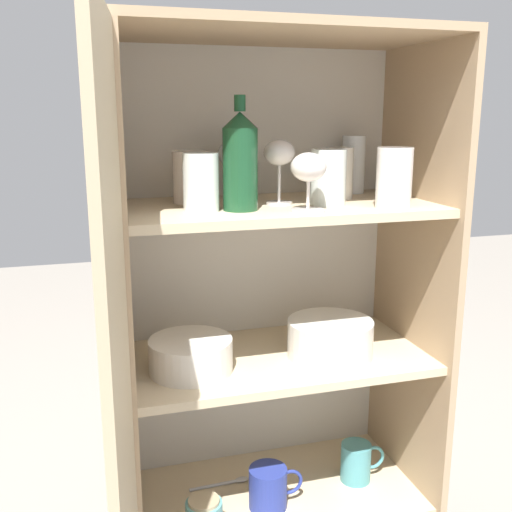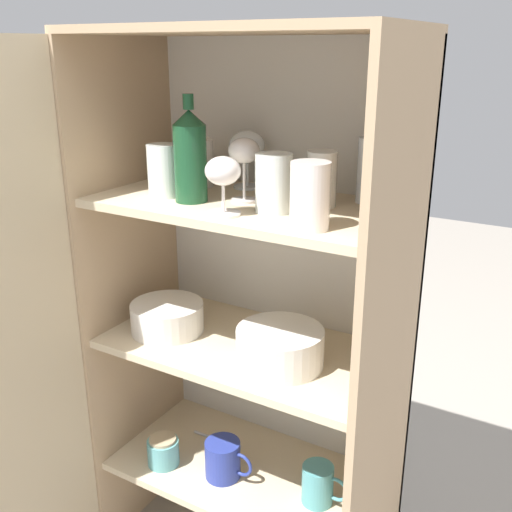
{
  "view_description": "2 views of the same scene",
  "coord_description": "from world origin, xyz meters",
  "px_view_note": "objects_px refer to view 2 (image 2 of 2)",
  "views": [
    {
      "loc": [
        -0.43,
        -1.12,
        1.23
      ],
      "look_at": [
        -0.05,
        0.21,
        0.9
      ],
      "focal_mm": 42.0,
      "sensor_mm": 36.0,
      "label": 1
    },
    {
      "loc": [
        0.71,
        -0.96,
        1.36
      ],
      "look_at": [
        0.03,
        0.18,
        0.9
      ],
      "focal_mm": 42.0,
      "sensor_mm": 36.0,
      "label": 2
    }
  ],
  "objects_px": {
    "coffee_mug_primary": "(223,459)",
    "plate_stack_white": "(280,347)",
    "wine_bottle": "(190,156)",
    "mixing_bowl_large": "(167,316)",
    "storage_jar": "(163,451)"
  },
  "relations": [
    {
      "from": "coffee_mug_primary",
      "to": "plate_stack_white",
      "type": "bearing_deg",
      "value": 4.81
    },
    {
      "from": "wine_bottle",
      "to": "plate_stack_white",
      "type": "distance_m",
      "value": 0.49
    },
    {
      "from": "mixing_bowl_large",
      "to": "coffee_mug_primary",
      "type": "relative_size",
      "value": 1.38
    },
    {
      "from": "wine_bottle",
      "to": "coffee_mug_primary",
      "type": "xyz_separation_m",
      "value": [
        0.07,
        0.01,
        -0.8
      ]
    },
    {
      "from": "wine_bottle",
      "to": "plate_stack_white",
      "type": "bearing_deg",
      "value": 4.6
    },
    {
      "from": "wine_bottle",
      "to": "coffee_mug_primary",
      "type": "height_order",
      "value": "wine_bottle"
    },
    {
      "from": "plate_stack_white",
      "to": "mixing_bowl_large",
      "type": "relative_size",
      "value": 1.08
    },
    {
      "from": "mixing_bowl_large",
      "to": "wine_bottle",
      "type": "bearing_deg",
      "value": -12.62
    },
    {
      "from": "wine_bottle",
      "to": "storage_jar",
      "type": "relative_size",
      "value": 2.78
    },
    {
      "from": "mixing_bowl_large",
      "to": "storage_jar",
      "type": "xyz_separation_m",
      "value": [
        0.01,
        -0.06,
        -0.38
      ]
    },
    {
      "from": "mixing_bowl_large",
      "to": "storage_jar",
      "type": "distance_m",
      "value": 0.39
    },
    {
      "from": "wine_bottle",
      "to": "mixing_bowl_large",
      "type": "bearing_deg",
      "value": 167.38
    },
    {
      "from": "wine_bottle",
      "to": "storage_jar",
      "type": "height_order",
      "value": "wine_bottle"
    },
    {
      "from": "wine_bottle",
      "to": "storage_jar",
      "type": "xyz_separation_m",
      "value": [
        -0.1,
        -0.04,
        -0.82
      ]
    },
    {
      "from": "mixing_bowl_large",
      "to": "plate_stack_white",
      "type": "bearing_deg",
      "value": -1.17
    }
  ]
}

